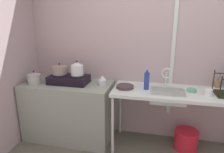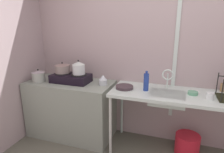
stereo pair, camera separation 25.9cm
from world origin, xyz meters
name	(u,v)px [view 2 (the right image)]	position (x,y,z in m)	size (l,w,h in m)	color
wall_back	(165,50)	(0.00, 1.50, 1.34)	(4.73, 0.10, 2.67)	#A99495
wall_metal_strip	(177,41)	(0.13, 1.44, 1.47)	(0.05, 0.01, 2.14)	silver
counter_concrete	(71,108)	(-1.31, 1.14, 0.43)	(1.26, 0.63, 0.85)	gray
counter_sink	(177,98)	(0.20, 1.14, 0.79)	(1.64, 0.63, 0.85)	silver
stove	(71,78)	(-1.29, 1.14, 0.92)	(0.56, 0.31, 0.13)	black
pot_on_left_burner	(62,68)	(-1.42, 1.14, 1.05)	(0.22, 0.22, 0.16)	gray
pot_on_right_burner	(79,68)	(-1.15, 1.14, 1.08)	(0.18, 0.18, 0.20)	silver
pot_beside_stove	(38,76)	(-1.76, 1.01, 0.94)	(0.19, 0.19, 0.19)	#959C92
percolator	(103,80)	(-0.80, 1.17, 0.92)	(0.11, 0.11, 0.14)	silver
sink_basin	(167,98)	(0.08, 1.10, 0.79)	(0.43, 0.35, 0.13)	silver
faucet	(168,76)	(0.06, 1.25, 1.04)	(0.14, 0.08, 0.27)	silver
frying_pan	(124,87)	(-0.47, 1.11, 0.87)	(0.23, 0.23, 0.04)	#3D2F35
cup_by_rack	(210,96)	(0.55, 1.06, 0.89)	(0.09, 0.09, 0.08)	white
small_bowl_on_drainboard	(193,93)	(0.38, 1.16, 0.87)	(0.12, 0.12, 0.04)	#5DA07B
bottle_by_sink	(146,82)	(-0.19, 1.12, 0.97)	(0.07, 0.07, 0.26)	navy
utensil_jar	(223,87)	(0.74, 1.40, 0.91)	(0.06, 0.06, 0.19)	#997047
bucket_on_floor	(187,144)	(0.38, 1.19, 0.14)	(0.31, 0.31, 0.27)	red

